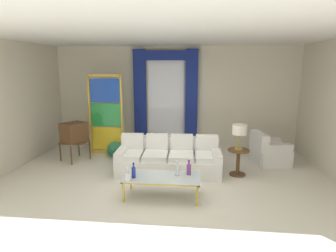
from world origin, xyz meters
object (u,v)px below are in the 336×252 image
Objects in this scene: couch_white_long at (169,159)px; armchair_white at (268,152)px; bottle_ruby_flask at (128,176)px; stained_glass_divider at (106,116)px; coffee_table at (162,178)px; vintage_tv at (74,133)px; bottle_crystal_tall at (189,169)px; peacock_figurine at (114,150)px; bottle_blue_decanter at (134,172)px; bottle_amber_squat at (177,170)px; round_side_table at (238,160)px; table_lamp_brass at (240,131)px.

couch_white_long reaches higher than armchair_white.
stained_glass_divider reaches higher than bottle_ruby_flask.
stained_glass_divider reaches higher than armchair_white.
coffee_table is 1.04× the size of vintage_tv.
armchair_white is (2.42, 2.18, -0.09)m from coffee_table.
vintage_tv is at bearing 167.07° from couch_white_long.
peacock_figurine is (-2.07, 2.01, -0.31)m from bottle_crystal_tall.
bottle_blue_decanter is 1.03m from bottle_crystal_tall.
bottle_blue_decanter reaches higher than peacock_figurine.
bottle_amber_squat is at bearing -49.09° from stained_glass_divider.
bottle_crystal_tall is at bearing 14.68° from bottle_blue_decanter.
couch_white_long reaches higher than coffee_table.
couch_white_long is at bearing 69.39° from bottle_ruby_flask.
coffee_table is 1.47× the size of armchair_white.
round_side_table is (4.08, -0.61, -0.37)m from vintage_tv.
stained_glass_divider is 3.70× the size of round_side_table.
bottle_crystal_tall is 2.81m from armchair_white.
bottle_crystal_tall reaches higher than bottle_blue_decanter.
bottle_ruby_flask is at bearing -67.62° from peacock_figurine.
bottle_ruby_flask is at bearing -65.28° from stained_glass_divider.
armchair_white is 0.43× the size of stained_glass_divider.
peacock_figurine is (-1.57, 2.16, -0.16)m from coffee_table.
armchair_white is 3.99m from peacock_figurine.
bottle_amber_squat reaches higher than coffee_table.
couch_white_long is 9.71× the size of bottle_ruby_flask.
bottle_blue_decanter is 0.49× the size of round_side_table.
couch_white_long is at bearing 178.69° from round_side_table.
table_lamp_brass is (2.15, 1.52, 0.53)m from bottle_ruby_flask.
bottle_blue_decanter reaches higher than bottle_amber_squat.
bottle_blue_decanter is at bearing -62.88° from stained_glass_divider.
bottle_amber_squat is at bearing -136.50° from table_lamp_brass.
couch_white_long is 1.30m from bottle_amber_squat.
vintage_tv reaches higher than armchair_white.
round_side_table is at bearing 35.28° from bottle_ruby_flask.
armchair_white is at bearing 44.56° from bottle_amber_squat.
bottle_ruby_flask is 0.43× the size of table_lamp_brass.
couch_white_long reaches higher than bottle_crystal_tall.
table_lamp_brass is (1.56, 1.28, 0.65)m from coffee_table.
table_lamp_brass reaches higher than armchair_white.
coffee_table is at bearing -138.01° from armchair_white.
vintage_tv is 4.14m from round_side_table.
bottle_blue_decanter is 2.53m from peacock_figurine.
vintage_tv is at bearing 135.02° from bottle_blue_decanter.
bottle_blue_decanter is at bearing -109.19° from couch_white_long.
bottle_amber_squat reaches higher than round_side_table.
couch_white_long is at bearing 90.15° from coffee_table.
vintage_tv is (-2.52, 0.58, 0.42)m from couch_white_long.
bottle_ruby_flask is 0.18× the size of vintage_tv.
table_lamp_brass is at bearing -8.56° from vintage_tv.
coffee_table is 2.67m from peacock_figurine.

